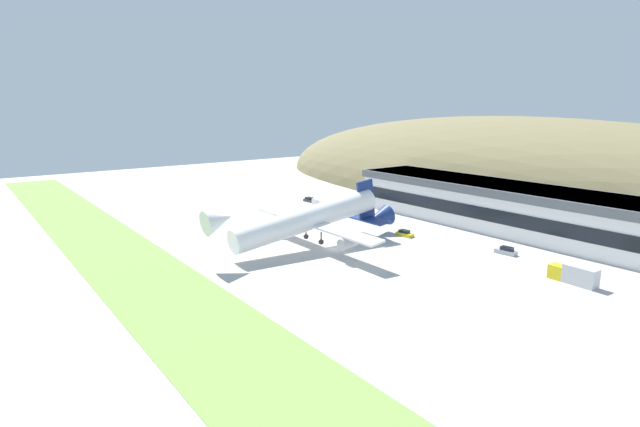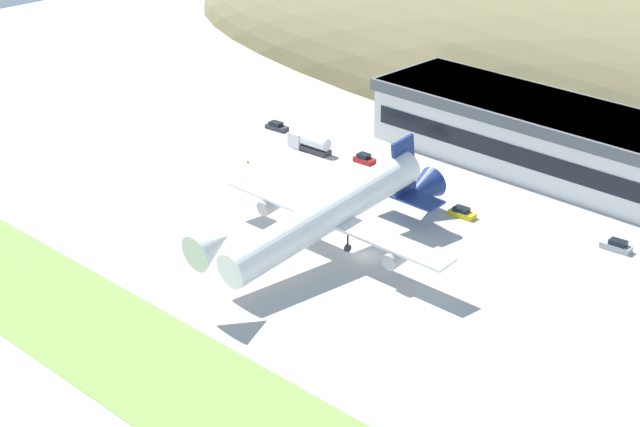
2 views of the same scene
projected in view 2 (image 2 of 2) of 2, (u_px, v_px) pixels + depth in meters
The scene contains 11 objects.
ground_plane at pixel (366, 256), 149.12m from camera, with size 325.93×325.93×0.00m, color #B7B5AF.
grass_strip_foreground at pixel (147, 362), 124.40m from camera, with size 293.34×17.50×0.08m, color #759947.
hill_backdrop at pixel (604, 88), 217.76m from camera, with size 234.32×80.53×52.56m, color olive.
terminal_building at pixel (606, 151), 168.63m from camera, with size 83.67×18.75×11.06m.
cargo_airplane at pixel (330, 214), 147.11m from camera, with size 40.39×47.43×12.59m.
service_car_0 at pixel (462, 213), 160.93m from camera, with size 4.27×2.19×1.44m.
service_car_1 at pixel (364, 159), 180.58m from camera, with size 3.79×2.12×1.57m.
service_car_2 at pixel (277, 126), 195.30m from camera, with size 4.46×2.24×1.41m.
service_car_3 at pixel (617, 246), 150.60m from camera, with size 4.54×2.10×1.59m.
fuel_truck at pixel (310, 143), 185.23m from camera, with size 8.55×2.74×3.11m.
traffic_cone_0 at pixel (248, 161), 180.56m from camera, with size 0.52×0.52×0.58m.
Camera 2 is at (88.23, -99.65, 67.83)m, focal length 60.00 mm.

